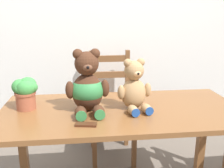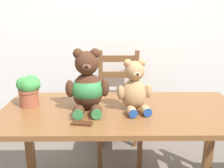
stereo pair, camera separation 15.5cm
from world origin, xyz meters
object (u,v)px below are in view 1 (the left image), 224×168
object	(u,v)px
wooden_chair_behind	(111,107)
chocolate_bar	(86,125)
teddy_bear_left	(87,87)
teddy_bear_right	(134,88)
potted_plant	(25,91)

from	to	relation	value
wooden_chair_behind	chocolate_bar	size ratio (longest dim) A/B	8.65
teddy_bear_left	wooden_chair_behind	bearing A→B (deg)	-111.53
teddy_bear_right	chocolate_bar	world-z (taller)	teddy_bear_right
wooden_chair_behind	teddy_bear_left	world-z (taller)	teddy_bear_left
teddy_bear_left	teddy_bear_right	distance (m)	0.29
wooden_chair_behind	teddy_bear_right	world-z (taller)	teddy_bear_right
chocolate_bar	wooden_chair_behind	bearing A→B (deg)	75.54
teddy_bear_right	potted_plant	size ratio (longest dim) A/B	1.62
potted_plant	chocolate_bar	world-z (taller)	potted_plant
teddy_bear_left	teddy_bear_right	bearing A→B (deg)	175.67
wooden_chair_behind	potted_plant	size ratio (longest dim) A/B	5.00
wooden_chair_behind	teddy_bear_right	bearing A→B (deg)	95.53
teddy_bear_right	potted_plant	distance (m)	0.69
teddy_bear_left	chocolate_bar	size ratio (longest dim) A/B	3.36
wooden_chair_behind	chocolate_bar	bearing A→B (deg)	75.54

